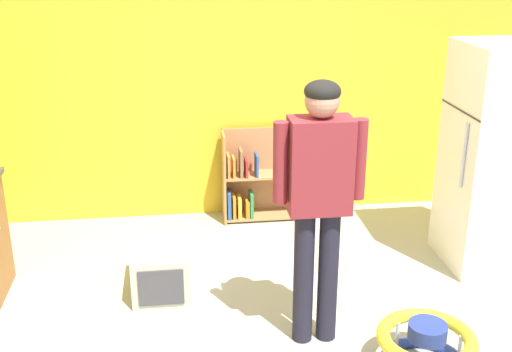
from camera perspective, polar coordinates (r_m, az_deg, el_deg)
The scene contains 7 objects.
ground_plane at distance 4.27m, azimuth 2.18°, elevation -15.37°, with size 12.00×12.00×0.00m, color #A9AC97.
back_wall at distance 5.89m, azimuth -1.44°, elevation 9.16°, with size 5.20×0.06×2.70m, color yellow.
refrigerator at distance 5.34m, azimuth 20.64°, elevation 1.54°, with size 0.73×0.68×1.78m.
bookshelf at distance 6.00m, azimuth 0.27°, elevation -0.42°, with size 0.80×0.28×0.85m.
standing_person at distance 3.93m, azimuth 5.60°, elevation -1.32°, with size 0.57×0.22×1.73m.
baby_walker at distance 4.17m, azimuth 14.82°, elevation -14.47°, with size 0.60×0.60×0.32m.
pet_carrier at distance 4.88m, azimuth -8.39°, elevation -8.19°, with size 0.42×0.55×0.36m.
Camera 1 is at (-0.60, -3.42, 2.49)m, focal length 45.10 mm.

